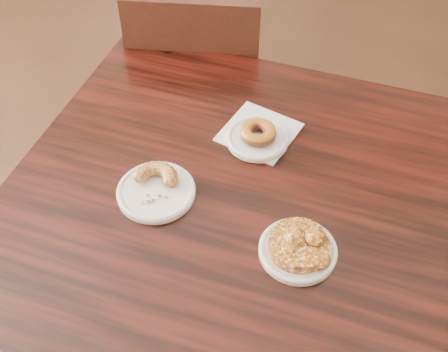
% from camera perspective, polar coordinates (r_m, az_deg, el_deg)
% --- Properties ---
extents(floor, '(5.00, 5.00, 0.00)m').
position_cam_1_polar(floor, '(1.96, -2.98, -11.31)').
color(floor, black).
rests_on(floor, ground).
extents(cafe_table, '(1.13, 1.13, 0.75)m').
position_cam_1_polar(cafe_table, '(1.52, 0.76, -11.22)').
color(cafe_table, black).
rests_on(cafe_table, floor).
extents(chair_far, '(0.45, 0.45, 0.90)m').
position_cam_1_polar(chair_far, '(1.93, -2.26, 8.38)').
color(chair_far, black).
rests_on(chair_far, floor).
extents(napkin, '(0.21, 0.21, 0.00)m').
position_cam_1_polar(napkin, '(1.35, 3.60, 4.48)').
color(napkin, white).
rests_on(napkin, cafe_table).
extents(plate_donut, '(0.15, 0.15, 0.01)m').
position_cam_1_polar(plate_donut, '(1.32, 3.42, 3.76)').
color(plate_donut, white).
rests_on(plate_donut, napkin).
extents(plate_cruller, '(0.17, 0.17, 0.01)m').
position_cam_1_polar(plate_cruller, '(1.22, -6.90, -1.62)').
color(plate_cruller, white).
rests_on(plate_cruller, cafe_table).
extents(plate_fritter, '(0.16, 0.16, 0.01)m').
position_cam_1_polar(plate_fritter, '(1.13, 7.50, -7.54)').
color(plate_fritter, white).
rests_on(plate_fritter, cafe_table).
extents(glazed_donut, '(0.09, 0.09, 0.03)m').
position_cam_1_polar(glazed_donut, '(1.31, 3.46, 4.43)').
color(glazed_donut, '#8A5214').
rests_on(glazed_donut, plate_donut).
extents(apple_fritter, '(0.16, 0.16, 0.04)m').
position_cam_1_polar(apple_fritter, '(1.11, 7.63, -6.79)').
color(apple_fritter, '#401D06').
rests_on(apple_fritter, plate_fritter).
extents(cruller_fragment, '(0.11, 0.11, 0.03)m').
position_cam_1_polar(cruller_fragment, '(1.21, -6.99, -0.95)').
color(cruller_fragment, '#5D3012').
rests_on(cruller_fragment, plate_cruller).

